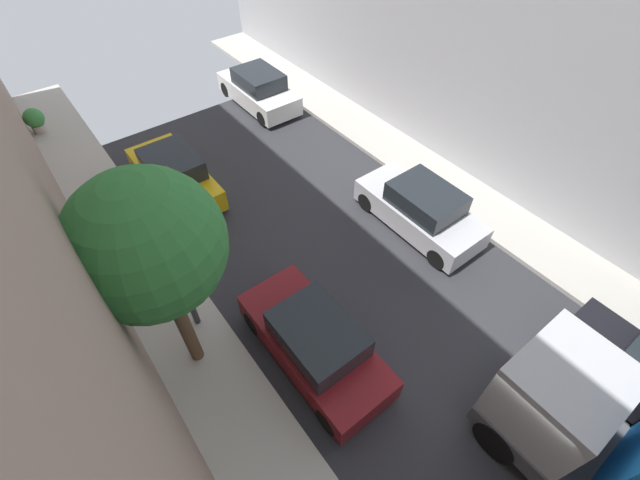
{
  "coord_description": "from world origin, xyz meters",
  "views": [
    {
      "loc": [
        -5.61,
        -0.38,
        9.72
      ],
      "look_at": [
        -0.47,
        6.31,
        0.5
      ],
      "focal_mm": 23.49,
      "sensor_mm": 36.0,
      "label": 1
    }
  ],
  "objects_px": {
    "parked_car_left_2": "(315,342)",
    "lamp_post": "(163,235)",
    "street_tree_0": "(148,246)",
    "potted_plant_3": "(35,119)",
    "potted_plant_5": "(113,268)",
    "parked_car_left_3": "(174,175)",
    "parked_car_right_4": "(259,90)",
    "parked_car_right_3": "(420,209)"
  },
  "relations": [
    {
      "from": "parked_car_left_3",
      "to": "potted_plant_5",
      "type": "distance_m",
      "value": 4.07
    },
    {
      "from": "street_tree_0",
      "to": "potted_plant_3",
      "type": "height_order",
      "value": "street_tree_0"
    },
    {
      "from": "potted_plant_5",
      "to": "parked_car_right_3",
      "type": "bearing_deg",
      "value": -23.02
    },
    {
      "from": "parked_car_left_2",
      "to": "lamp_post",
      "type": "distance_m",
      "value": 4.25
    },
    {
      "from": "street_tree_0",
      "to": "potted_plant_3",
      "type": "bearing_deg",
      "value": 92.62
    },
    {
      "from": "potted_plant_5",
      "to": "lamp_post",
      "type": "distance_m",
      "value": 4.02
    },
    {
      "from": "street_tree_0",
      "to": "parked_car_left_3",
      "type": "bearing_deg",
      "value": 69.44
    },
    {
      "from": "potted_plant_3",
      "to": "parked_car_right_4",
      "type": "bearing_deg",
      "value": -22.49
    },
    {
      "from": "parked_car_right_3",
      "to": "potted_plant_3",
      "type": "relative_size",
      "value": 4.28
    },
    {
      "from": "parked_car_right_3",
      "to": "potted_plant_5",
      "type": "distance_m",
      "value": 9.17
    },
    {
      "from": "parked_car_left_3",
      "to": "potted_plant_3",
      "type": "xyz_separation_m",
      "value": [
        -2.92,
        6.71,
        -0.04
      ]
    },
    {
      "from": "parked_car_right_3",
      "to": "lamp_post",
      "type": "xyz_separation_m",
      "value": [
        -7.3,
        0.96,
        2.75
      ]
    },
    {
      "from": "parked_car_right_4",
      "to": "potted_plant_5",
      "type": "height_order",
      "value": "parked_car_right_4"
    },
    {
      "from": "parked_car_left_2",
      "to": "potted_plant_3",
      "type": "xyz_separation_m",
      "value": [
        -2.92,
        14.66,
        -0.04
      ]
    },
    {
      "from": "parked_car_left_2",
      "to": "street_tree_0",
      "type": "xyz_separation_m",
      "value": [
        -2.33,
        1.74,
        3.5
      ]
    },
    {
      "from": "parked_car_left_2",
      "to": "parked_car_left_3",
      "type": "height_order",
      "value": "same"
    },
    {
      "from": "parked_car_right_4",
      "to": "street_tree_0",
      "type": "relative_size",
      "value": 0.76
    },
    {
      "from": "street_tree_0",
      "to": "lamp_post",
      "type": "xyz_separation_m",
      "value": [
        0.43,
        0.88,
        -0.74
      ]
    },
    {
      "from": "parked_car_left_2",
      "to": "potted_plant_5",
      "type": "distance_m",
      "value": 6.07
    },
    {
      "from": "parked_car_right_3",
      "to": "potted_plant_3",
      "type": "distance_m",
      "value": 15.43
    },
    {
      "from": "potted_plant_3",
      "to": "potted_plant_5",
      "type": "bearing_deg",
      "value": -90.75
    },
    {
      "from": "street_tree_0",
      "to": "parked_car_right_4",
      "type": "bearing_deg",
      "value": 50.79
    },
    {
      "from": "parked_car_left_3",
      "to": "parked_car_right_3",
      "type": "bearing_deg",
      "value": -49.34
    },
    {
      "from": "parked_car_left_2",
      "to": "parked_car_left_3",
      "type": "bearing_deg",
      "value": 90.0
    },
    {
      "from": "parked_car_right_4",
      "to": "potted_plant_3",
      "type": "distance_m",
      "value": 9.01
    },
    {
      "from": "street_tree_0",
      "to": "lamp_post",
      "type": "relative_size",
      "value": 1.11
    },
    {
      "from": "potted_plant_5",
      "to": "parked_car_right_4",
      "type": "bearing_deg",
      "value": 35.23
    },
    {
      "from": "potted_plant_3",
      "to": "potted_plant_5",
      "type": "xyz_separation_m",
      "value": [
        -0.12,
        -9.41,
        -0.02
      ]
    },
    {
      "from": "parked_car_left_2",
      "to": "street_tree_0",
      "type": "height_order",
      "value": "street_tree_0"
    },
    {
      "from": "potted_plant_5",
      "to": "parked_car_left_3",
      "type": "bearing_deg",
      "value": 41.57
    },
    {
      "from": "parked_car_right_3",
      "to": "lamp_post",
      "type": "relative_size",
      "value": 0.84
    },
    {
      "from": "parked_car_right_3",
      "to": "street_tree_0",
      "type": "xyz_separation_m",
      "value": [
        -7.73,
        0.07,
        3.5
      ]
    },
    {
      "from": "parked_car_right_4",
      "to": "potted_plant_3",
      "type": "relative_size",
      "value": 4.28
    },
    {
      "from": "parked_car_left_3",
      "to": "parked_car_right_4",
      "type": "distance_m",
      "value": 6.31
    },
    {
      "from": "lamp_post",
      "to": "parked_car_right_3",
      "type": "bearing_deg",
      "value": -7.45
    },
    {
      "from": "potted_plant_3",
      "to": "potted_plant_5",
      "type": "height_order",
      "value": "potted_plant_3"
    },
    {
      "from": "parked_car_right_3",
      "to": "parked_car_right_4",
      "type": "xyz_separation_m",
      "value": [
        0.0,
        9.55,
        0.0
      ]
    },
    {
      "from": "parked_car_right_3",
      "to": "street_tree_0",
      "type": "relative_size",
      "value": 0.76
    },
    {
      "from": "parked_car_left_2",
      "to": "street_tree_0",
      "type": "relative_size",
      "value": 0.76
    },
    {
      "from": "parked_car_left_2",
      "to": "lamp_post",
      "type": "bearing_deg",
      "value": 125.91
    },
    {
      "from": "parked_car_right_4",
      "to": "street_tree_0",
      "type": "height_order",
      "value": "street_tree_0"
    },
    {
      "from": "parked_car_right_4",
      "to": "potted_plant_3",
      "type": "bearing_deg",
      "value": 157.51
    }
  ]
}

